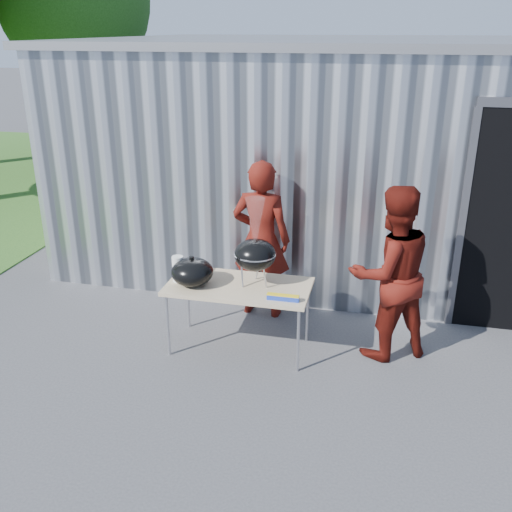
% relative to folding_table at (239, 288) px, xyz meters
% --- Properties ---
extents(ground, '(80.00, 80.00, 0.00)m').
position_rel_folding_table_xyz_m(ground, '(0.20, -0.59, -0.71)').
color(ground, '#404043').
extents(building, '(8.20, 6.20, 3.10)m').
position_rel_folding_table_xyz_m(building, '(1.12, 4.00, 0.83)').
color(building, silver).
rests_on(building, ground).
extents(folding_table, '(1.50, 0.75, 0.75)m').
position_rel_folding_table_xyz_m(folding_table, '(0.00, 0.00, 0.00)').
color(folding_table, tan).
rests_on(folding_table, ground).
extents(kettle_grill, '(0.44, 0.44, 0.94)m').
position_rel_folding_table_xyz_m(kettle_grill, '(0.16, 0.05, 0.46)').
color(kettle_grill, black).
rests_on(kettle_grill, folding_table).
extents(grill_lid, '(0.44, 0.44, 0.32)m').
position_rel_folding_table_xyz_m(grill_lid, '(-0.47, -0.10, 0.18)').
color(grill_lid, black).
rests_on(grill_lid, folding_table).
extents(paper_towels, '(0.12, 0.12, 0.28)m').
position_rel_folding_table_xyz_m(paper_towels, '(-0.65, -0.05, 0.18)').
color(paper_towels, white).
rests_on(paper_towels, folding_table).
extents(white_tub, '(0.20, 0.15, 0.10)m').
position_rel_folding_table_xyz_m(white_tub, '(-0.55, 0.22, 0.09)').
color(white_tub, white).
rests_on(white_tub, folding_table).
extents(foil_box, '(0.32, 0.06, 0.06)m').
position_rel_folding_table_xyz_m(foil_box, '(0.52, -0.25, 0.07)').
color(foil_box, '#1B38B2').
rests_on(foil_box, folding_table).
extents(person_cook, '(0.71, 0.49, 1.89)m').
position_rel_folding_table_xyz_m(person_cook, '(0.05, 0.86, 0.23)').
color(person_cook, '#51110A').
rests_on(person_cook, ground).
extents(person_bystander, '(1.12, 1.05, 1.85)m').
position_rel_folding_table_xyz_m(person_bystander, '(1.53, 0.26, 0.21)').
color(person_bystander, '#51110A').
rests_on(person_bystander, ground).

